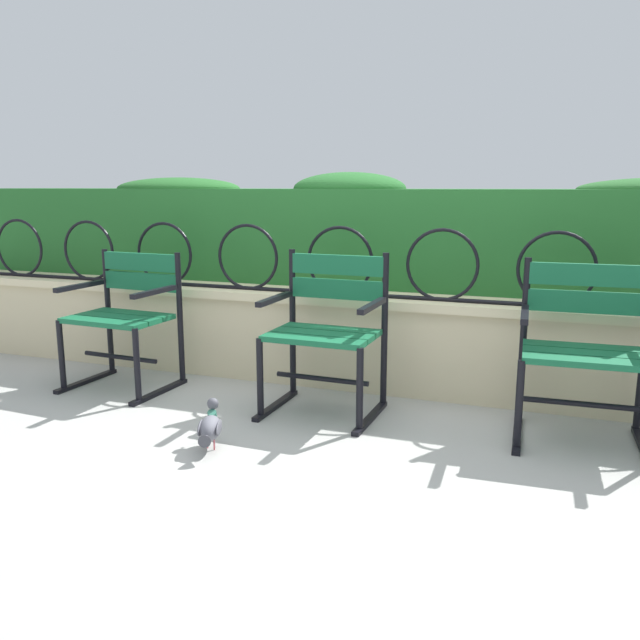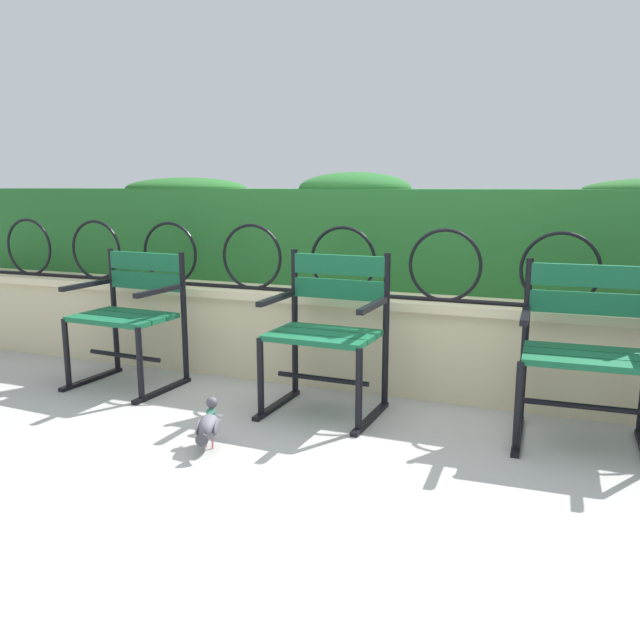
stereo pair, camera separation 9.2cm
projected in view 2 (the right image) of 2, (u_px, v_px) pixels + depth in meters
ground_plane at (314, 427)px, 3.39m from camera, size 60.00×60.00×0.00m
stone_wall at (363, 339)px, 4.06m from camera, size 6.55×0.41×0.57m
iron_arch_fence at (344, 264)px, 3.94m from camera, size 6.03×0.02×0.42m
hedge_row at (387, 232)px, 4.40m from camera, size 6.42×0.67×0.74m
park_chair_left at (131, 312)px, 4.05m from camera, size 0.63×0.55×0.83m
park_chair_centre at (328, 328)px, 3.57m from camera, size 0.61×0.54×0.87m
park_chair_right at (587, 348)px, 3.13m from camera, size 0.63×0.55×0.87m
pigeon_far_side at (208, 426)px, 3.10m from camera, size 0.16×0.28×0.22m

